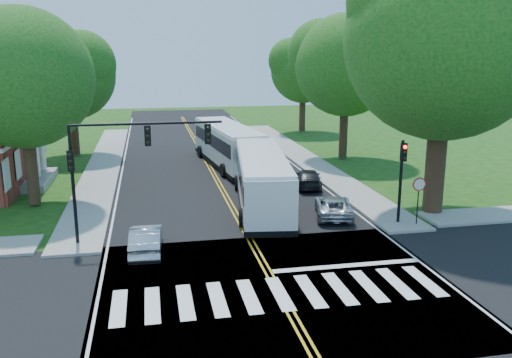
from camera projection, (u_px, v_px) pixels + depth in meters
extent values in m
plane|color=#154010|center=(277.00, 288.00, 21.17)|extent=(140.00, 140.00, 0.00)
cube|color=black|center=(218.00, 182.00, 38.34)|extent=(14.00, 96.00, 0.01)
cube|color=black|center=(277.00, 288.00, 21.17)|extent=(60.00, 12.00, 0.01)
cube|color=gold|center=(211.00, 170.00, 42.15)|extent=(0.36, 70.00, 0.01)
cube|color=silver|center=(122.00, 173.00, 40.85)|extent=(0.12, 70.00, 0.01)
cube|color=silver|center=(296.00, 166.00, 43.45)|extent=(0.12, 70.00, 0.01)
cube|color=silver|center=(280.00, 293.00, 20.69)|extent=(12.60, 3.00, 0.01)
cube|color=silver|center=(347.00, 266.00, 23.36)|extent=(6.60, 0.40, 0.01)
cube|color=gray|center=(104.00, 165.00, 43.42)|extent=(2.60, 40.00, 0.15)
cube|color=gray|center=(303.00, 158.00, 46.58)|extent=(2.60, 40.00, 0.15)
cylinder|color=#361E15|center=(436.00, 159.00, 30.16)|extent=(1.10, 1.10, 6.00)
sphere|color=#417D24|center=(445.00, 39.00, 28.66)|extent=(10.80, 10.80, 10.80)
cylinder|color=#361E15|center=(31.00, 164.00, 31.74)|extent=(0.70, 0.70, 4.80)
sphere|color=#417D24|center=(23.00, 78.00, 30.58)|extent=(8.00, 8.00, 8.00)
cylinder|color=#361E15|center=(74.00, 129.00, 47.14)|extent=(0.70, 0.70, 4.40)
sphere|color=#417D24|center=(70.00, 75.00, 46.06)|extent=(7.60, 7.60, 7.60)
cylinder|color=#361E15|center=(344.00, 128.00, 45.64)|extent=(0.70, 0.70, 5.00)
sphere|color=#417D24|center=(346.00, 65.00, 44.43)|extent=(8.40, 8.40, 8.40)
cylinder|color=#361E15|center=(302.00, 111.00, 61.16)|extent=(0.70, 0.70, 4.40)
sphere|color=#417D24|center=(303.00, 70.00, 60.11)|extent=(7.20, 7.20, 7.20)
cube|color=silver|center=(32.00, 121.00, 36.86)|extent=(1.40, 6.00, 0.45)
cube|color=gray|center=(38.00, 180.00, 37.83)|extent=(1.80, 6.00, 0.50)
cylinder|color=silver|center=(29.00, 160.00, 35.30)|extent=(0.50, 0.50, 4.20)
cylinder|color=silver|center=(35.00, 154.00, 37.40)|extent=(0.50, 0.50, 4.20)
cylinder|color=silver|center=(41.00, 148.00, 39.50)|extent=(0.50, 0.50, 4.20)
cylinder|color=black|center=(74.00, 196.00, 25.24)|extent=(0.16, 0.16, 4.60)
cube|color=black|center=(71.00, 161.00, 24.70)|extent=(0.30, 0.22, 0.95)
sphere|color=black|center=(70.00, 155.00, 24.50)|extent=(0.18, 0.18, 0.18)
cylinder|color=black|center=(147.00, 124.00, 25.14)|extent=(7.00, 0.12, 0.12)
cube|color=black|center=(148.00, 136.00, 25.12)|extent=(0.30, 0.22, 0.95)
cube|color=black|center=(208.00, 134.00, 25.66)|extent=(0.30, 0.22, 0.95)
cylinder|color=black|center=(400.00, 182.00, 28.39)|extent=(0.16, 0.16, 4.40)
cube|color=black|center=(404.00, 152.00, 27.87)|extent=(0.30, 0.22, 0.95)
sphere|color=#FF0A05|center=(405.00, 147.00, 27.67)|extent=(0.18, 0.18, 0.18)
cylinder|color=black|center=(418.00, 204.00, 28.32)|extent=(0.06, 0.06, 2.20)
cylinder|color=#A50A07|center=(419.00, 184.00, 28.04)|extent=(0.76, 0.04, 0.76)
cube|color=silver|center=(262.00, 180.00, 31.87)|extent=(4.17, 12.31, 2.81)
cube|color=black|center=(262.00, 172.00, 31.76)|extent=(4.13, 11.48, 0.97)
cube|color=black|center=(255.00, 155.00, 37.70)|extent=(2.50, 0.43, 1.64)
cube|color=orange|center=(255.00, 142.00, 37.49)|extent=(1.74, 0.33, 0.33)
cube|color=black|center=(262.00, 201.00, 32.16)|extent=(4.23, 12.42, 0.31)
cube|color=silver|center=(262.00, 156.00, 31.53)|extent=(4.07, 11.94, 0.23)
cylinder|color=black|center=(277.00, 182.00, 36.09)|extent=(0.45, 1.02, 0.98)
cylinder|color=black|center=(237.00, 183.00, 35.92)|extent=(0.45, 1.02, 0.98)
cylinder|color=black|center=(292.00, 216.00, 28.64)|extent=(0.45, 1.02, 0.98)
cylinder|color=black|center=(242.00, 217.00, 28.47)|extent=(0.45, 1.02, 0.98)
cube|color=silver|center=(228.00, 146.00, 43.23)|extent=(4.13, 12.68, 2.90)
cube|color=black|center=(228.00, 139.00, 43.11)|extent=(4.10, 11.82, 1.00)
cube|color=black|center=(210.00, 130.00, 48.95)|extent=(2.58, 0.40, 1.69)
cube|color=orange|center=(210.00, 120.00, 48.73)|extent=(1.79, 0.31, 0.34)
cube|color=black|center=(228.00, 161.00, 43.53)|extent=(4.19, 12.78, 0.32)
cube|color=silver|center=(228.00, 127.00, 42.89)|extent=(4.03, 12.30, 0.23)
cylinder|color=black|center=(231.00, 150.00, 47.71)|extent=(0.45, 1.05, 1.01)
cylinder|color=black|center=(200.00, 152.00, 46.89)|extent=(0.45, 1.05, 1.01)
cylinder|color=black|center=(259.00, 168.00, 40.40)|extent=(0.45, 1.05, 1.01)
cylinder|color=black|center=(223.00, 170.00, 39.57)|extent=(0.45, 1.05, 1.01)
imported|color=#ACADB3|center=(146.00, 240.00, 24.66)|extent=(1.54, 3.99, 1.30)
imported|color=silver|center=(334.00, 206.00, 30.17)|extent=(2.93, 4.56, 1.17)
imported|color=black|center=(308.00, 178.00, 36.71)|extent=(2.55, 4.36, 1.19)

